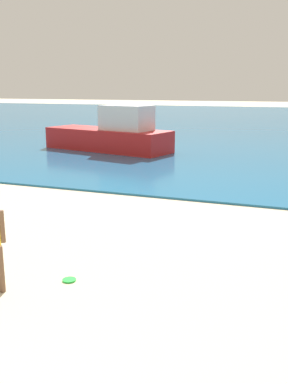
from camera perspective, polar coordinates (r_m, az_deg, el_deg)
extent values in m
cube|color=#1E6B9E|center=(41.57, 17.63, 8.74)|extent=(160.00, 60.00, 0.06)
cylinder|color=brown|center=(7.10, -18.22, -9.56)|extent=(0.10, 0.10, 0.74)
cylinder|color=brown|center=(6.85, -18.06, -4.32)|extent=(0.07, 0.07, 0.50)
cylinder|color=green|center=(7.36, -9.76, -11.28)|extent=(0.22, 0.22, 0.03)
cube|color=red|center=(21.59, -4.79, 6.86)|extent=(6.73, 3.48, 1.03)
cube|color=silver|center=(20.78, -2.32, 9.66)|extent=(2.58, 1.93, 1.16)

